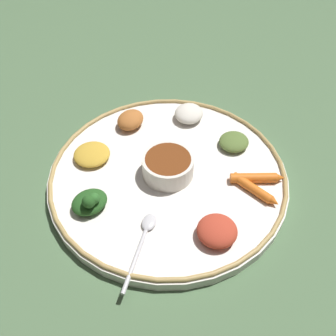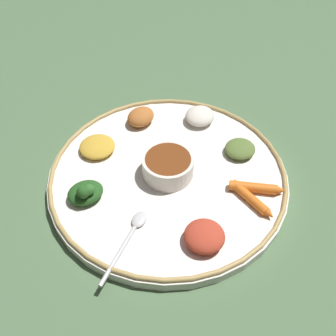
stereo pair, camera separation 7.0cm
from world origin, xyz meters
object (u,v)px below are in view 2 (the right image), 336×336
Objects in this scene: center_bowl at (168,166)px; carrot_near_spoon at (252,199)px; greens_pile at (85,192)px; carrot_outer at (256,188)px; spoon at (131,234)px.

center_bowl reaches higher than carrot_near_spoon.
center_bowl is at bearing -90.61° from carrot_near_spoon.
greens_pile is at bearing -43.65° from center_bowl.
carrot_outer reaches higher than carrot_near_spoon.
center_bowl is at bearing -179.52° from spoon.
carrot_near_spoon is at bearing 89.39° from center_bowl.
carrot_outer reaches higher than spoon.
spoon is at bearing -42.62° from carrot_outer.
center_bowl is 1.16× the size of greens_pile.
center_bowl is 1.03× the size of carrot_near_spoon.
carrot_outer is (-0.03, 0.00, 0.00)m from carrot_near_spoon.
greens_pile is at bearing -67.57° from carrot_near_spoon.
spoon is 1.79× the size of greens_pile.
carrot_near_spoon is at bearing 132.61° from spoon.
greens_pile is 0.83× the size of carrot_outer.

